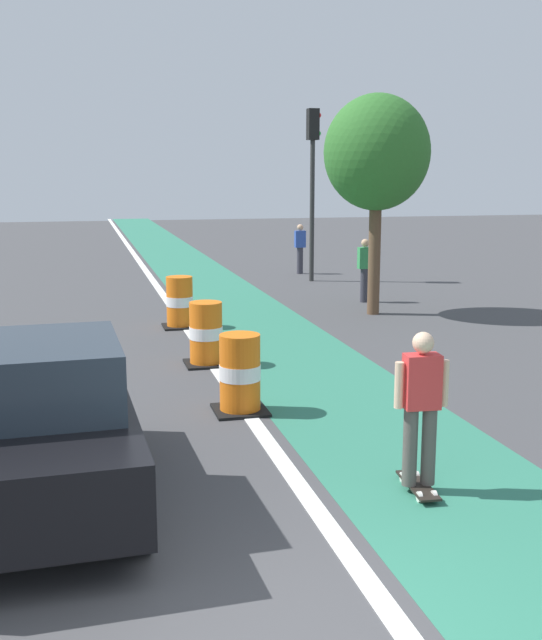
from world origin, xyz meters
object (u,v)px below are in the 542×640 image
at_px(traffic_barrel_mid, 206,334).
at_px(traffic_barrel_back, 180,303).
at_px(pedestrian_waiting, 300,247).
at_px(pedestrian_crossing, 365,268).
at_px(traffic_barrel_front, 240,374).
at_px(street_tree_sidewalk, 377,154).
at_px(skateboarder_on_lane, 421,407).
at_px(traffic_light_corner, 313,164).
at_px(parked_sedan_nearest, 35,424).

xyz_separation_m(traffic_barrel_mid, traffic_barrel_back, (-0.02, 3.40, 0.00)).
xyz_separation_m(traffic_barrel_mid, pedestrian_waiting, (4.94, 11.40, 0.33)).
height_order(traffic_barrel_mid, pedestrian_waiting, pedestrian_waiting).
bearing_deg(pedestrian_waiting, traffic_barrel_mid, -113.41).
bearing_deg(pedestrian_crossing, traffic_barrel_front, -120.69).
bearing_deg(street_tree_sidewalk, traffic_barrel_back, -173.74).
distance_m(skateboarder_on_lane, traffic_barrel_front, 3.39).
distance_m(traffic_light_corner, pedestrian_crossing, 4.88).
height_order(skateboarder_on_lane, traffic_barrel_front, skateboarder_on_lane).
bearing_deg(traffic_light_corner, traffic_barrel_back, -127.64).
xyz_separation_m(skateboarder_on_lane, traffic_barrel_front, (-1.24, 3.13, -0.38)).
relative_size(traffic_barrel_front, traffic_barrel_back, 1.00).
relative_size(traffic_barrel_mid, pedestrian_waiting, 0.68).
bearing_deg(traffic_barrel_mid, street_tree_sidewalk, 40.48).
xyz_separation_m(traffic_light_corner, street_tree_sidewalk, (-0.24, -5.76, 0.17)).
xyz_separation_m(traffic_barrel_front, traffic_light_corner, (4.79, 12.43, 2.97)).
bearing_deg(skateboarder_on_lane, pedestrian_crossing, 72.07).
height_order(parked_sedan_nearest, pedestrian_waiting, parked_sedan_nearest).
distance_m(parked_sedan_nearest, traffic_barrel_mid, 5.87).
distance_m(traffic_barrel_back, pedestrian_waiting, 9.42).
height_order(traffic_barrel_mid, traffic_light_corner, traffic_light_corner).
relative_size(traffic_barrel_back, street_tree_sidewalk, 0.22).
xyz_separation_m(parked_sedan_nearest, traffic_barrel_mid, (2.54, 5.29, -0.30)).
relative_size(pedestrian_crossing, street_tree_sidewalk, 0.32).
relative_size(parked_sedan_nearest, pedestrian_waiting, 2.58).
xyz_separation_m(traffic_barrel_front, pedestrian_crossing, (4.94, 8.32, 0.33)).
height_order(traffic_barrel_front, traffic_barrel_back, same).
bearing_deg(pedestrian_waiting, traffic_barrel_front, -109.12).
bearing_deg(street_tree_sidewalk, traffic_light_corner, 87.59).
xyz_separation_m(traffic_barrel_back, pedestrian_crossing, (4.98, 2.16, 0.33)).
distance_m(skateboarder_on_lane, traffic_barrel_back, 9.39).
xyz_separation_m(pedestrian_crossing, street_tree_sidewalk, (-0.40, -1.65, 2.80)).
xyz_separation_m(skateboarder_on_lane, parked_sedan_nearest, (-3.80, 0.61, -0.08)).
bearing_deg(skateboarder_on_lane, pedestrian_waiting, 78.00).
bearing_deg(traffic_barrel_back, traffic_light_corner, 52.36).
distance_m(traffic_barrel_mid, street_tree_sidewalk, 6.78).
bearing_deg(pedestrian_crossing, street_tree_sidewalk, -103.48).
distance_m(skateboarder_on_lane, pedestrian_waiting, 17.69).
xyz_separation_m(traffic_barrel_mid, traffic_light_corner, (4.81, 9.66, 2.97)).
bearing_deg(traffic_barrel_mid, pedestrian_waiting, 66.59).
height_order(traffic_light_corner, pedestrian_crossing, traffic_light_corner).
distance_m(traffic_barrel_front, pedestrian_crossing, 9.69).
relative_size(pedestrian_crossing, pedestrian_waiting, 1.00).
bearing_deg(traffic_barrel_front, traffic_barrel_mid, 90.50).
height_order(parked_sedan_nearest, traffic_light_corner, traffic_light_corner).
height_order(skateboarder_on_lane, pedestrian_crossing, skateboarder_on_lane).
relative_size(skateboarder_on_lane, pedestrian_waiting, 1.05).
bearing_deg(traffic_barrel_front, parked_sedan_nearest, -135.49).
bearing_deg(skateboarder_on_lane, parked_sedan_nearest, 170.89).
distance_m(traffic_barrel_mid, pedestrian_waiting, 12.43).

